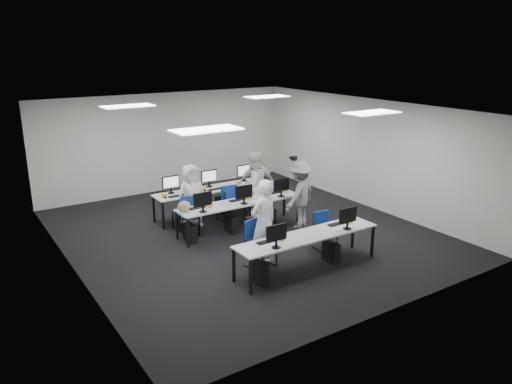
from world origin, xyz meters
TOP-DOWN VIEW (x-y plane):
  - room at (0.00, 0.00)m, footprint 9.00×9.02m
  - ceiling_panels at (0.00, 0.00)m, footprint 5.20×4.60m
  - desk_front at (0.00, -2.40)m, footprint 3.20×0.70m
  - desk_mid at (0.00, 0.20)m, footprint 3.20×0.70m
  - desk_back at (0.00, 1.60)m, footprint 3.20×0.70m
  - equipment_front at (-0.19, -2.42)m, footprint 2.51×0.41m
  - equipment_mid at (-0.19, 0.18)m, footprint 2.91×0.41m
  - equipment_back at (0.19, 1.62)m, footprint 2.91×0.41m
  - chair_0 at (-0.74, -1.79)m, footprint 0.61×0.64m
  - chair_1 at (0.97, -1.81)m, footprint 0.46×0.49m
  - chair_2 at (-1.11, 0.69)m, footprint 0.57×0.59m
  - chair_3 at (0.11, 0.74)m, footprint 0.50×0.54m
  - chair_4 at (1.10, 0.84)m, footprint 0.45×0.48m
  - chair_5 at (-1.12, 1.06)m, footprint 0.44×0.47m
  - chair_6 at (0.12, 1.03)m, footprint 0.46×0.50m
  - chair_7 at (1.18, 1.08)m, footprint 0.52×0.55m
  - handbag at (-1.45, 0.28)m, footprint 0.32×0.23m
  - student_0 at (-0.65, -1.80)m, footprint 0.74×0.56m
  - student_1 at (0.77, 0.81)m, footprint 0.93×0.76m
  - student_2 at (-0.83, 1.14)m, footprint 0.79×0.53m
  - student_3 at (1.05, 1.08)m, footprint 1.04×0.75m
  - photographer at (1.35, -0.40)m, footprint 1.24×1.00m
  - dslr_camera at (1.28, -0.23)m, footprint 0.20×0.22m

SIDE VIEW (x-z plane):
  - chair_4 at x=1.10m, z-range -0.15..0.66m
  - chair_1 at x=0.97m, z-range -0.15..0.68m
  - chair_5 at x=-1.12m, z-range -0.15..0.68m
  - chair_6 at x=0.12m, z-range -0.16..0.69m
  - chair_2 at x=-1.11m, z-range -0.16..0.72m
  - chair_7 at x=1.18m, z-range -0.17..0.76m
  - chair_3 at x=0.11m, z-range -0.18..0.78m
  - chair_0 at x=-0.74m, z-range -0.18..0.81m
  - equipment_mid at x=-0.19m, z-range -0.24..0.95m
  - equipment_back at x=0.19m, z-range -0.24..0.95m
  - equipment_front at x=-0.19m, z-range -0.24..0.95m
  - desk_front at x=0.00m, z-range 0.32..1.05m
  - desk_mid at x=0.00m, z-range 0.32..1.05m
  - desk_back at x=0.00m, z-range 0.32..1.05m
  - student_2 at x=-0.83m, z-range 0.00..1.58m
  - student_3 at x=1.05m, z-range 0.00..1.63m
  - photographer at x=1.35m, z-range 0.00..1.68m
  - handbag at x=-1.45m, z-range 0.73..0.98m
  - student_1 at x=0.77m, z-range 0.00..1.76m
  - student_0 at x=-0.65m, z-range 0.00..1.85m
  - room at x=0.00m, z-range 0.00..3.00m
  - dslr_camera at x=1.28m, z-range 1.68..1.78m
  - ceiling_panels at x=0.00m, z-range 2.98..2.99m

